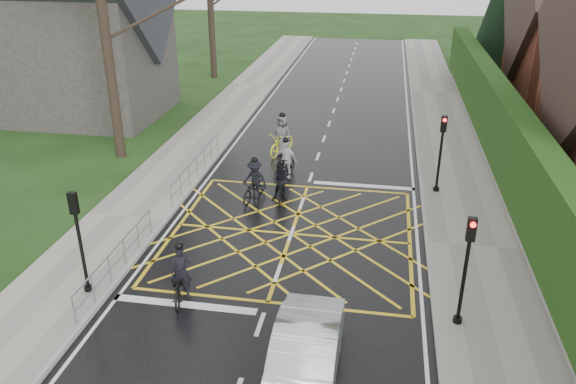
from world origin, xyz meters
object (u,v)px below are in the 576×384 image
(cyclist_rear, at_px, (181,280))
(cyclist_front, at_px, (286,164))
(car, at_px, (304,360))
(cyclist_mid, at_px, (255,184))
(cyclist_lead, at_px, (282,140))
(cyclist_back, at_px, (281,185))

(cyclist_rear, height_order, cyclist_front, cyclist_front)
(car, bearing_deg, cyclist_front, 102.21)
(cyclist_mid, height_order, cyclist_lead, cyclist_lead)
(cyclist_mid, distance_m, car, 10.05)
(cyclist_back, bearing_deg, cyclist_lead, 95.64)
(cyclist_mid, relative_size, car, 0.44)
(cyclist_rear, bearing_deg, cyclist_mid, 74.14)
(cyclist_back, relative_size, car, 0.40)
(cyclist_back, relative_size, cyclist_mid, 0.91)
(cyclist_rear, distance_m, cyclist_back, 6.93)
(cyclist_mid, relative_size, cyclist_lead, 0.86)
(cyclist_mid, height_order, car, cyclist_mid)
(cyclist_rear, xyz_separation_m, cyclist_mid, (0.57, 6.74, 0.05))
(cyclist_front, bearing_deg, cyclist_rear, -84.23)
(cyclist_lead, bearing_deg, cyclist_back, -61.42)
(cyclist_rear, height_order, cyclist_back, cyclist_rear)
(cyclist_front, distance_m, car, 11.89)
(cyclist_rear, height_order, car, cyclist_rear)
(cyclist_rear, xyz_separation_m, cyclist_lead, (0.73, 11.76, 0.12))
(cyclist_front, bearing_deg, cyclist_lead, 117.97)
(cyclist_back, xyz_separation_m, car, (2.27, -9.49, 0.06))
(cyclist_front, bearing_deg, cyclist_back, -69.77)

